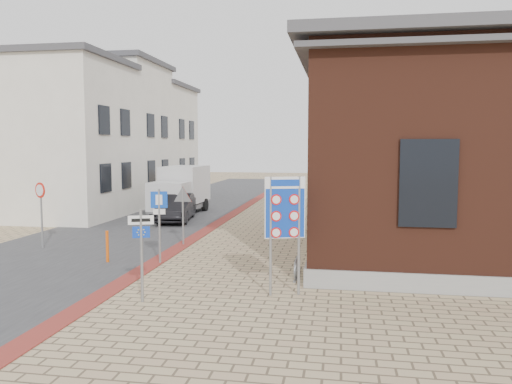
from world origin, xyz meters
The scene contains 16 objects.
ground centered at (0.00, 0.00, 0.00)m, with size 120.00×120.00×0.00m, color tan.
road_strip centered at (-5.50, 15.00, 0.01)m, with size 7.00×60.00×0.02m, color #38383A.
curb_strip centered at (-2.00, 10.00, 0.01)m, with size 0.60×40.00×0.02m, color maroon.
brick_building centered at (8.99, 7.00, 3.49)m, with size 13.00×13.00×6.80m.
townhouse_near centered at (-10.99, 12.00, 4.17)m, with size 7.40×6.40×8.30m.
townhouse_mid centered at (-10.99, 18.00, 4.57)m, with size 7.40×6.40×9.10m.
townhouse_far centered at (-10.99, 24.00, 4.17)m, with size 7.40×6.40×8.30m.
bike_rack centered at (2.65, 2.20, 0.26)m, with size 0.08×1.80×0.60m.
sedan centered at (-4.24, 11.82, 0.69)m, with size 1.45×4.17×1.37m, color black.
box_truck centered at (-4.87, 14.52, 1.36)m, with size 2.24×5.06×2.62m.
border_sign centered at (2.50, 0.25, 2.15)m, with size 0.98×0.35×2.98m.
essen_sign centered at (-0.80, -0.88, 1.45)m, with size 0.58×0.24×2.22m.
parking_sign centered at (-1.80, 2.98, 1.61)m, with size 0.51×0.19×2.38m.
yield_sign centered at (-2.00, 6.00, 1.65)m, with size 0.78×0.10×2.19m.
speed_sign centered at (-6.88, 4.50, 1.63)m, with size 0.53×0.26×2.43m.
bollard centered at (-3.50, 2.80, 0.52)m, with size 0.09×0.09×1.03m, color #ED580C.
Camera 1 is at (3.84, -11.94, 3.70)m, focal length 35.00 mm.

